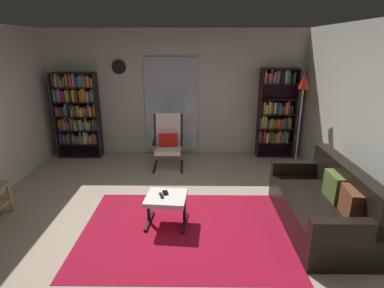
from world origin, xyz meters
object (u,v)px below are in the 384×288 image
floor_lamp_by_shelf (303,94)px  wall_clock (119,67)px  bookshelf_near_tv (77,111)px  leather_sofa (323,206)px  ottoman (166,201)px  tv_remote (161,195)px  cell_phone (165,193)px  lounge_armchair (168,140)px  bookshelf_near_sofa (276,113)px

floor_lamp_by_shelf → wall_clock: wall_clock is taller
wall_clock → bookshelf_near_tv: bearing=-167.0°
leather_sofa → wall_clock: size_ratio=6.10×
ottoman → tv_remote: bearing=-175.2°
tv_remote → wall_clock: 3.35m
bookshelf_near_tv → tv_remote: 3.34m
leather_sofa → floor_lamp_by_shelf: 2.22m
tv_remote → cell_phone: 0.10m
bookshelf_near_tv → floor_lamp_by_shelf: floor_lamp_by_shelf is taller
lounge_armchair → cell_phone: size_ratio=7.30×
cell_phone → tv_remote: bearing=-131.8°
lounge_armchair → cell_phone: bearing=-86.3°
leather_sofa → lounge_armchair: size_ratio=1.73×
leather_sofa → lounge_armchair: 3.06m
lounge_armchair → wall_clock: size_ratio=3.53×
lounge_armchair → leather_sofa: bearing=-44.6°
lounge_armchair → cell_phone: (0.13, -1.99, -0.12)m
cell_phone → bookshelf_near_tv: bearing=114.5°
ottoman → cell_phone: bearing=101.2°
lounge_armchair → floor_lamp_by_shelf: (2.40, -0.25, 0.92)m
lounge_armchair → wall_clock: bearing=144.3°
bookshelf_near_tv → bookshelf_near_sofa: bearing=1.1°
ottoman → wall_clock: 3.40m
tv_remote → floor_lamp_by_shelf: (2.32, 1.83, 1.04)m
ottoman → cell_phone: cell_phone is taller
floor_lamp_by_shelf → cell_phone: bearing=-142.6°
lounge_armchair → wall_clock: 1.83m
wall_clock → floor_lamp_by_shelf: bearing=-16.1°
bookshelf_near_sofa → leather_sofa: size_ratio=1.04×
bookshelf_near_tv → ottoman: (2.06, -2.61, -0.63)m
floor_lamp_by_shelf → ottoman: bearing=-141.1°
tv_remote → bookshelf_near_sofa: bearing=33.4°
bookshelf_near_sofa → lounge_armchair: bookshelf_near_sofa is taller
leather_sofa → floor_lamp_by_shelf: (0.23, 1.89, 1.15)m
leather_sofa → ottoman: bearing=178.0°
bookshelf_near_sofa → wall_clock: size_ratio=6.35×
lounge_armchair → tv_remote: (0.08, -2.07, -0.12)m
bookshelf_near_sofa → cell_phone: size_ratio=13.15×
ottoman → tv_remote: 0.10m
bookshelf_near_sofa → wall_clock: wall_clock is taller
ottoman → tv_remote: (-0.06, -0.01, 0.08)m
lounge_armchair → tv_remote: size_ratio=7.10×
bookshelf_near_tv → bookshelf_near_sofa: (4.11, 0.08, -0.03)m
tv_remote → wall_clock: wall_clock is taller
leather_sofa → floor_lamp_by_shelf: bearing=83.0°
ottoman → floor_lamp_by_shelf: size_ratio=0.31×
bookshelf_near_tv → tv_remote: bearing=-52.7°
leather_sofa → tv_remote: 2.09m
lounge_armchair → ottoman: lounge_armchair is taller
cell_phone → floor_lamp_by_shelf: size_ratio=0.08×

